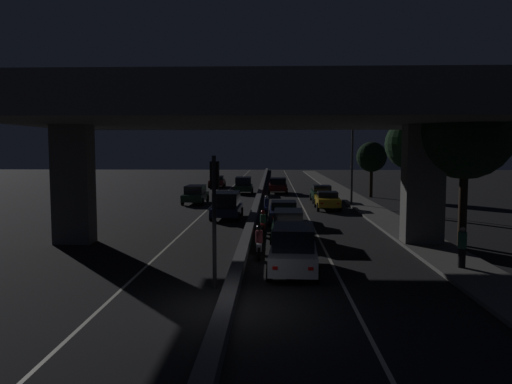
% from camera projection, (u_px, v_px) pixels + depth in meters
% --- Properties ---
extents(ground_plane, '(200.00, 200.00, 0.00)m').
position_uv_depth(ground_plane, '(228.00, 309.00, 14.86)').
color(ground_plane, black).
extents(lane_line_left_inner, '(0.12, 126.00, 0.00)m').
position_uv_depth(lane_line_left_inner, '(221.00, 197.00, 49.84)').
color(lane_line_left_inner, beige).
rests_on(lane_line_left_inner, ground_plane).
extents(lane_line_right_inner, '(0.12, 126.00, 0.00)m').
position_uv_depth(lane_line_right_inner, '(298.00, 197.00, 49.58)').
color(lane_line_right_inner, beige).
rests_on(lane_line_right_inner, ground_plane).
extents(median_divider, '(0.48, 126.00, 0.44)m').
position_uv_depth(median_divider, '(259.00, 195.00, 49.69)').
color(median_divider, '#4C4C51').
rests_on(median_divider, ground_plane).
extents(sidewalk_right, '(2.44, 126.00, 0.16)m').
position_uv_depth(sidewalk_right, '(362.00, 204.00, 42.43)').
color(sidewalk_right, '#5B5956').
rests_on(sidewalk_right, ground_plane).
extents(elevated_overpass, '(23.22, 13.87, 8.57)m').
position_uv_depth(elevated_overpass, '(246.00, 110.00, 24.52)').
color(elevated_overpass, '#5B5956').
rests_on(elevated_overpass, ground_plane).
extents(traffic_light_left_of_median, '(0.30, 0.49, 4.55)m').
position_uv_depth(traffic_light_left_of_median, '(214.00, 198.00, 16.90)').
color(traffic_light_left_of_median, black).
rests_on(traffic_light_left_of_median, ground_plane).
extents(street_lamp, '(2.09, 0.32, 8.47)m').
position_uv_depth(street_lamp, '(349.00, 147.00, 41.35)').
color(street_lamp, '#2D2D30').
rests_on(street_lamp, ground_plane).
extents(car_white_lead, '(2.08, 4.66, 1.81)m').
position_uv_depth(car_white_lead, '(293.00, 249.00, 19.27)').
color(car_white_lead, silver).
rests_on(car_white_lead, ground_plane).
extents(car_dark_green_second, '(1.93, 4.05, 1.57)m').
position_uv_depth(car_dark_green_second, '(288.00, 225.00, 26.12)').
color(car_dark_green_second, black).
rests_on(car_dark_green_second, ground_plane).
extents(car_dark_blue_third, '(1.98, 4.62, 1.43)m').
position_uv_depth(car_dark_blue_third, '(284.00, 212.00, 32.15)').
color(car_dark_blue_third, '#141938').
rests_on(car_dark_blue_third, ground_plane).
extents(car_taxi_yellow_fourth, '(1.91, 4.12, 1.43)m').
position_uv_depth(car_taxi_yellow_fourth, '(327.00, 200.00, 39.33)').
color(car_taxi_yellow_fourth, gold).
rests_on(car_taxi_yellow_fourth, ground_plane).
extents(car_dark_green_fifth, '(1.93, 4.51, 1.51)m').
position_uv_depth(car_dark_green_fifth, '(322.00, 193.00, 44.91)').
color(car_dark_green_fifth, black).
rests_on(car_dark_green_fifth, ground_plane).
extents(car_dark_red_sixth, '(2.07, 3.98, 1.66)m').
position_uv_depth(car_dark_red_sixth, '(278.00, 185.00, 53.83)').
color(car_dark_red_sixth, '#591414').
rests_on(car_dark_red_sixth, ground_plane).
extents(car_dark_blue_lead_oncoming, '(2.07, 4.26, 1.83)m').
position_uv_depth(car_dark_blue_lead_oncoming, '(227.00, 205.00, 34.24)').
color(car_dark_blue_lead_oncoming, '#141938').
rests_on(car_dark_blue_lead_oncoming, ground_plane).
extents(car_dark_green_second_oncoming, '(1.97, 4.54, 1.60)m').
position_uv_depth(car_dark_green_second_oncoming, '(195.00, 194.00, 43.57)').
color(car_dark_green_second_oncoming, black).
rests_on(car_dark_green_second_oncoming, ground_plane).
extents(car_dark_green_third_oncoming, '(2.09, 3.99, 1.78)m').
position_uv_depth(car_dark_green_third_oncoming, '(244.00, 185.00, 53.25)').
color(car_dark_green_third_oncoming, black).
rests_on(car_dark_green_third_oncoming, ground_plane).
extents(car_dark_red_fourth_oncoming, '(2.11, 4.58, 1.40)m').
position_uv_depth(car_dark_red_fourth_oncoming, '(217.00, 181.00, 62.45)').
color(car_dark_red_fourth_oncoming, '#591414').
rests_on(car_dark_red_fourth_oncoming, ground_plane).
extents(motorcycle_white_filtering_near, '(0.33, 1.86, 1.44)m').
position_uv_depth(motorcycle_white_filtering_near, '(259.00, 244.00, 21.91)').
color(motorcycle_white_filtering_near, black).
rests_on(motorcycle_white_filtering_near, ground_plane).
extents(motorcycle_red_filtering_mid, '(0.34, 1.82, 1.40)m').
position_uv_depth(motorcycle_red_filtering_mid, '(263.00, 224.00, 27.60)').
color(motorcycle_red_filtering_mid, black).
rests_on(motorcycle_red_filtering_mid, ground_plane).
extents(motorcycle_blue_filtering_far, '(0.32, 1.91, 1.52)m').
position_uv_depth(motorcycle_blue_filtering_far, '(266.00, 208.00, 35.19)').
color(motorcycle_blue_filtering_far, black).
rests_on(motorcycle_blue_filtering_far, ground_plane).
extents(pedestrian_on_sidewalk, '(0.34, 0.34, 1.60)m').
position_uv_depth(pedestrian_on_sidewalk, '(462.00, 247.00, 19.40)').
color(pedestrian_on_sidewalk, black).
rests_on(pedestrian_on_sidewalk, sidewalk_right).
extents(roadside_tree_kerbside_near, '(4.78, 4.78, 8.07)m').
position_uv_depth(roadside_tree_kerbside_near, '(466.00, 131.00, 24.20)').
color(roadside_tree_kerbside_near, '#2D2116').
rests_on(roadside_tree_kerbside_near, ground_plane).
extents(roadside_tree_kerbside_mid, '(3.60, 3.60, 6.92)m').
position_uv_depth(roadside_tree_kerbside_mid, '(410.00, 145.00, 35.50)').
color(roadside_tree_kerbside_mid, '#2D2116').
rests_on(roadside_tree_kerbside_mid, ground_plane).
extents(roadside_tree_kerbside_far, '(2.96, 2.96, 5.48)m').
position_uv_depth(roadside_tree_kerbside_far, '(372.00, 157.00, 49.04)').
color(roadside_tree_kerbside_far, '#2D2116').
rests_on(roadside_tree_kerbside_far, ground_plane).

